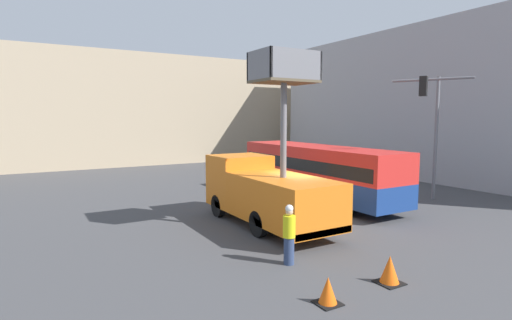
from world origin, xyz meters
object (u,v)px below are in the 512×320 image
traffic_light_pole (432,117)px  road_worker_directing (317,196)px  city_bus (317,169)px  road_worker_near_truck (289,235)px  traffic_cone_mid_road (328,291)px  utility_truck (266,189)px  traffic_cone_near_truck (390,270)px

traffic_light_pole → road_worker_directing: bearing=171.7°
city_bus → road_worker_near_truck: 9.79m
city_bus → traffic_cone_mid_road: 12.28m
road_worker_near_truck → road_worker_directing: 6.44m
utility_truck → traffic_cone_mid_road: bearing=-109.9°
road_worker_near_truck → traffic_cone_near_truck: bearing=21.3°
utility_truck → road_worker_near_truck: bearing=-112.8°
city_bus → traffic_cone_mid_road: bearing=134.2°
traffic_cone_near_truck → traffic_cone_mid_road: 2.23m
city_bus → traffic_cone_near_truck: (-5.23, -9.57, -1.37)m
road_worker_directing → traffic_cone_near_truck: road_worker_directing is taller
traffic_cone_mid_road → traffic_light_pole: bearing=26.8°
utility_truck → traffic_cone_near_truck: bearing=-91.8°
road_worker_near_truck → city_bus: bearing=126.3°
utility_truck → traffic_light_pole: 10.05m
road_worker_directing → traffic_cone_near_truck: 7.66m
utility_truck → traffic_cone_near_truck: 6.79m
traffic_light_pole → road_worker_near_truck: traffic_light_pole is taller
traffic_cone_near_truck → traffic_cone_mid_road: size_ratio=1.14×
road_worker_directing → traffic_cone_near_truck: size_ratio=2.29×
traffic_light_pole → road_worker_near_truck: 12.37m
city_bus → traffic_light_pole: bearing=-136.1°
traffic_light_pole → traffic_cone_near_truck: bearing=-148.5°
city_bus → road_worker_directing: (-2.10, -2.59, -0.86)m
road_worker_near_truck → traffic_cone_near_truck: 3.01m
traffic_light_pole → traffic_cone_mid_road: bearing=-153.2°
utility_truck → city_bus: bearing=29.9°
traffic_light_pole → traffic_cone_mid_road: 14.11m
traffic_cone_mid_road → city_bus: bearing=52.3°
road_worker_near_truck → traffic_cone_mid_road: 2.78m
road_worker_near_truck → traffic_cone_mid_road: (-0.70, -2.62, -0.61)m
road_worker_near_truck → road_worker_directing: (4.66, 4.44, -0.06)m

